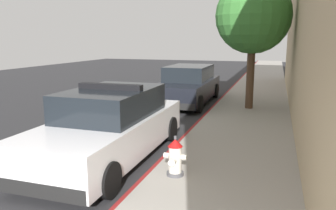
{
  "coord_description": "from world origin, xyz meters",
  "views": [
    {
      "loc": [
        2.18,
        -2.21,
        2.62
      ],
      "look_at": [
        -0.38,
        5.61,
        1.0
      ],
      "focal_mm": 35.41,
      "sensor_mm": 36.0,
      "label": 1
    }
  ],
  "objects_px": {
    "police_cruiser": "(110,126)",
    "street_tree": "(253,16)",
    "parked_car_silver_ahead": "(188,85)",
    "fire_hydrant": "(175,157)"
  },
  "relations": [
    {
      "from": "police_cruiser",
      "to": "fire_hydrant",
      "type": "bearing_deg",
      "value": -23.92
    },
    {
      "from": "police_cruiser",
      "to": "fire_hydrant",
      "type": "height_order",
      "value": "police_cruiser"
    },
    {
      "from": "police_cruiser",
      "to": "parked_car_silver_ahead",
      "type": "relative_size",
      "value": 1.0
    },
    {
      "from": "police_cruiser",
      "to": "street_tree",
      "type": "xyz_separation_m",
      "value": [
        2.54,
        6.04,
        2.69
      ]
    },
    {
      "from": "parked_car_silver_ahead",
      "to": "street_tree",
      "type": "xyz_separation_m",
      "value": [
        2.59,
        -0.99,
        2.69
      ]
    },
    {
      "from": "fire_hydrant",
      "to": "street_tree",
      "type": "height_order",
      "value": "street_tree"
    },
    {
      "from": "street_tree",
      "to": "parked_car_silver_ahead",
      "type": "bearing_deg",
      "value": 159.18
    },
    {
      "from": "police_cruiser",
      "to": "parked_car_silver_ahead",
      "type": "bearing_deg",
      "value": 90.46
    },
    {
      "from": "fire_hydrant",
      "to": "parked_car_silver_ahead",
      "type": "bearing_deg",
      "value": 102.99
    },
    {
      "from": "parked_car_silver_ahead",
      "to": "fire_hydrant",
      "type": "bearing_deg",
      "value": -77.01
    }
  ]
}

